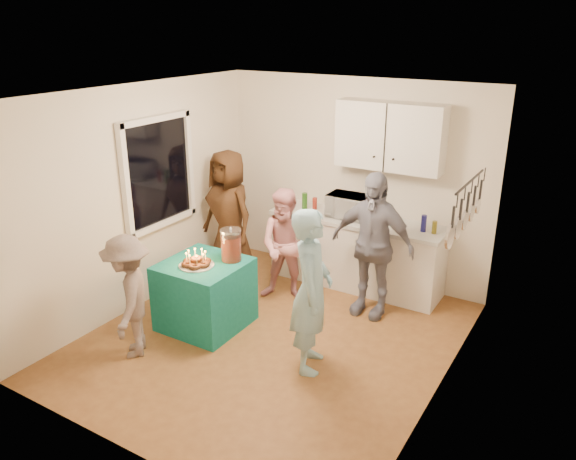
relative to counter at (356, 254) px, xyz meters
The scene contains 19 objects.
floor 1.76m from the counter, 96.71° to the right, with size 4.00×4.00×0.00m, color brown.
ceiling 2.76m from the counter, 96.71° to the right, with size 4.00×4.00×0.00m, color white.
back_wall 0.94m from the counter, 123.69° to the left, with size 3.60×3.60×0.00m, color silver.
left_wall 2.77m from the counter, 139.64° to the right, with size 4.00×4.00×0.00m, color silver.
right_wall 2.49m from the counter, 46.74° to the right, with size 4.00×4.00×0.00m, color silver.
window_night 2.66m from the counter, 144.60° to the right, with size 0.04×1.00×1.20m, color black.
counter is the anchor object (origin of this frame).
countertop 0.46m from the counter, 90.00° to the right, with size 2.24×0.62×0.05m, color beige.
upper_cabinet 1.56m from the counter, 26.57° to the left, with size 1.30×0.30×0.80m, color white.
pot_rack 2.16m from the counter, 33.34° to the right, with size 0.12×1.00×0.60m, color black.
microwave 0.64m from the counter, behind, with size 0.52×0.35×0.29m, color white.
party_table 2.07m from the counter, 118.93° to the right, with size 0.85×0.85×0.76m, color #107064.
donut_cake 2.20m from the counter, 117.90° to the right, with size 0.38×0.38×0.18m, color #381C0C, non-canonical shape.
punch_jar 1.84m from the counter, 116.11° to the right, with size 0.22×0.22×0.34m, color red.
man_birthday 1.98m from the counter, 78.29° to the right, with size 0.60×0.39×1.65m, color #91C0D3.
woman_back_left 1.74m from the counter, 161.32° to the right, with size 0.83×0.54×1.70m, color brown.
woman_back_center 1.00m from the counter, 124.76° to the right, with size 0.68×0.53×1.40m, color #D87084.
woman_back_right 0.85m from the counter, 52.58° to the right, with size 1.00×0.42×1.70m, color black.
child_near_left 2.95m from the counter, 115.66° to the right, with size 0.84×0.48×1.29m, color #655551.
Camera 1 is at (2.88, -4.41, 3.24)m, focal length 35.00 mm.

